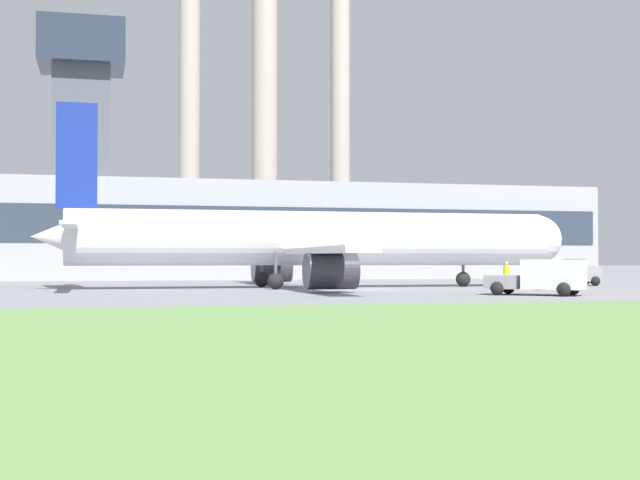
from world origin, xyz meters
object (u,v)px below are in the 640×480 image
baggage_truck (542,277)px  ground_crew_person (507,276)px  airplane (309,240)px  pushback_tug (575,274)px

baggage_truck → ground_crew_person: (1.59, 7.31, -0.04)m
airplane → baggage_truck: (8.63, -14.65, -2.17)m
airplane → pushback_tug: (18.97, 0.02, -2.27)m
pushback_tug → ground_crew_person: pushback_tug is taller
airplane → ground_crew_person: bearing=-35.7°
ground_crew_person → pushback_tug: bearing=40.1°
pushback_tug → airplane: bearing=-179.9°
pushback_tug → baggage_truck: (-10.34, -14.67, 0.09)m
pushback_tug → baggage_truck: 17.95m
pushback_tug → baggage_truck: pushback_tug is taller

